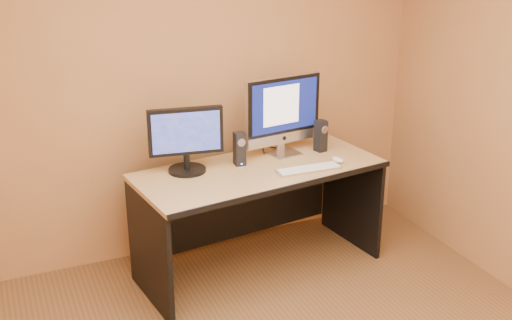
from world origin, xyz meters
name	(u,v)px	position (x,y,z in m)	size (l,w,h in m)	color
walls	(294,188)	(0.00, 0.00, 1.30)	(4.00, 4.00, 2.60)	#A66E43
desk	(259,219)	(0.44, 1.42, 0.41)	(1.78, 0.78, 0.82)	tan
imac	(285,116)	(0.74, 1.60, 1.13)	(0.63, 0.23, 0.61)	#BBBBC0
second_monitor	(186,140)	(-0.05, 1.56, 1.05)	(0.53, 0.27, 0.47)	black
speaker_left	(240,149)	(0.34, 1.54, 0.94)	(0.08, 0.08, 0.24)	black
speaker_right	(321,136)	(1.02, 1.56, 0.94)	(0.08, 0.08, 0.24)	black
keyboard	(309,169)	(0.75, 1.24, 0.83)	(0.48, 0.13, 0.02)	silver
mouse	(338,159)	(1.02, 1.30, 0.84)	(0.06, 0.11, 0.04)	silver
cable_a	(279,149)	(0.74, 1.71, 0.83)	(0.01, 0.01, 0.24)	black
cable_b	(263,149)	(0.62, 1.76, 0.83)	(0.01, 0.01, 0.20)	black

